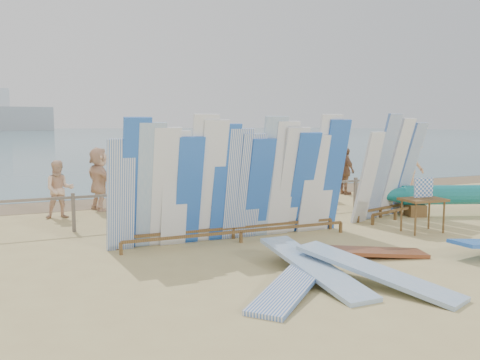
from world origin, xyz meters
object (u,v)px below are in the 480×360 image
vendor_table (423,214)px  flat_board_a (375,285)px  beachgoer_7 (286,172)px  beach_chair_right (279,201)px  stroller (280,195)px  beach_chair_left (267,203)px  beachgoer_3 (170,182)px  outrigger_canoe (473,196)px  beachgoer_2 (59,189)px  beachgoer_8 (306,177)px  flat_board_b (313,278)px  flat_board_e (296,288)px  flat_board_c (355,257)px  beachgoer_extra_0 (412,165)px  main_surfboard_rack (237,185)px  beachgoer_10 (346,171)px  beachgoer_5 (211,176)px  beachgoer_4 (225,184)px  beachgoer_9 (302,173)px  beachgoer_6 (316,174)px  beachgoer_11 (99,179)px  side_surfboard_rack (390,172)px

vendor_table → flat_board_a: size_ratio=0.47×
beachgoer_7 → beach_chair_right: bearing=-66.8°
stroller → beachgoer_7: 2.57m
beach_chair_left → vendor_table: bearing=-47.3°
beach_chair_left → beachgoer_3: bearing=155.3°
outrigger_canoe → beachgoer_3: bearing=167.5°
vendor_table → beachgoer_2: 9.11m
flat_board_a → stroller: 6.92m
outrigger_canoe → beachgoer_8: (-3.05, 3.60, 0.31)m
flat_board_b → flat_board_e: size_ratio=1.00×
flat_board_c → beachgoer_3: 7.10m
beachgoer_extra_0 → flat_board_b: bearing=-149.8°
main_surfboard_rack → beachgoer_10: (6.37, 4.80, -0.38)m
beachgoer_5 → beachgoer_3: (-1.39, -0.20, -0.10)m
flat_board_e → beachgoer_7: bearing=110.9°
flat_board_b → beach_chair_right: 6.49m
beach_chair_left → beachgoer_7: bearing=65.2°
flat_board_b → beachgoer_7: beachgoer_7 is taller
main_surfboard_rack → beachgoer_10: bearing=38.6°
main_surfboard_rack → stroller: 4.11m
beachgoer_7 → beachgoer_8: beachgoer_7 is taller
flat_board_a → beachgoer_10: beachgoer_10 is taller
main_surfboard_rack → stroller: (2.73, 2.98, -0.77)m
beachgoer_4 → beachgoer_9: beachgoer_9 is taller
vendor_table → beachgoer_5: size_ratio=0.72×
beachgoer_6 → flat_board_e: bearing=-103.6°
flat_board_c → flat_board_b: size_ratio=1.00×
beachgoer_7 → beachgoer_4: 3.30m
main_surfboard_rack → beachgoer_4: 3.75m
flat_board_b → stroller: 6.52m
beachgoer_8 → beachgoer_11: bearing=-30.3°
beach_chair_left → beachgoer_extra_0: beachgoer_extra_0 is taller
beachgoer_8 → beachgoer_2: 7.20m
flat_board_b → beachgoer_6: 8.73m
beachgoer_3 → beachgoer_extra_0: size_ratio=0.83×
outrigger_canoe → beachgoer_9: beachgoer_9 is taller
outrigger_canoe → beachgoer_10: (-0.70, 4.76, 0.29)m
outrigger_canoe → beachgoer_8: size_ratio=3.34×
side_surfboard_rack → beach_chair_right: bearing=113.5°
flat_board_a → beachgoer_4: (0.54, 7.14, 0.77)m
stroller → beachgoer_2: bearing=148.1°
side_surfboard_rack → beachgoer_3: side_surfboard_rack is taller
beachgoer_7 → beachgoer_10: size_ratio=1.04×
stroller → beachgoer_7: beachgoer_7 is taller
vendor_table → beachgoer_9: beachgoer_9 is taller
outrigger_canoe → flat_board_a: (-6.38, -3.66, -0.53)m
flat_board_c → beach_chair_left: beach_chair_left is taller
beachgoer_5 → beachgoer_6: 3.50m
beach_chair_left → beachgoer_5: 2.36m
main_surfboard_rack → beachgoer_3: 4.78m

